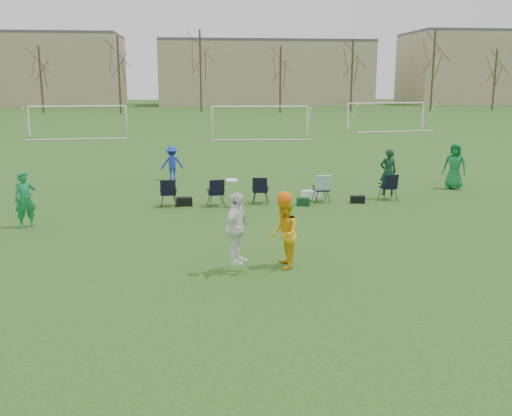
{
  "coord_description": "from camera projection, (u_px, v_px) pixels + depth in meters",
  "views": [
    {
      "loc": [
        -1.03,
        -11.88,
        4.25
      ],
      "look_at": [
        0.41,
        1.57,
        1.25
      ],
      "focal_mm": 40.0,
      "sensor_mm": 36.0,
      "label": 1
    }
  ],
  "objects": [
    {
      "name": "building_row",
      "position": [
        235.0,
        72.0,
        105.15
      ],
      "size": [
        126.0,
        16.0,
        13.0
      ],
      "color": "tan",
      "rests_on": "ground"
    },
    {
      "name": "goal_left",
      "position": [
        78.0,
        112.0,
        44.11
      ],
      "size": [
        7.39,
        0.76,
        2.46
      ],
      "rotation": [
        0.0,
        0.0,
        0.09
      ],
      "color": "white",
      "rests_on": "ground"
    },
    {
      "name": "fielder_green_near",
      "position": [
        25.0,
        200.0,
        16.83
      ],
      "size": [
        0.73,
        0.63,
        1.69
      ],
      "primitive_type": "imported",
      "rotation": [
        0.0,
        0.0,
        0.43
      ],
      "color": "#157B43",
      "rests_on": "ground"
    },
    {
      "name": "fielder_blue",
      "position": [
        172.0,
        163.0,
        24.97
      ],
      "size": [
        1.08,
        0.77,
        1.51
      ],
      "primitive_type": "imported",
      "rotation": [
        0.0,
        0.0,
        3.37
      ],
      "color": "#1833BB",
      "rests_on": "ground"
    },
    {
      "name": "sideline_setup",
      "position": [
        295.0,
        188.0,
        20.41
      ],
      "size": [
        8.62,
        1.59,
        1.86
      ],
      "color": "#0E351E",
      "rests_on": "ground"
    },
    {
      "name": "ground",
      "position": [
        245.0,
        279.0,
        12.56
      ],
      "size": [
        260.0,
        260.0,
        0.0
      ],
      "primitive_type": "plane",
      "color": "#264916",
      "rests_on": "ground"
    },
    {
      "name": "goal_mid",
      "position": [
        260.0,
        113.0,
        43.62
      ],
      "size": [
        7.4,
        0.63,
        2.46
      ],
      "rotation": [
        0.0,
        0.0,
        -0.07
      ],
      "color": "white",
      "rests_on": "ground"
    },
    {
      "name": "center_contest",
      "position": [
        264.0,
        231.0,
        12.98
      ],
      "size": [
        1.86,
        1.18,
        2.18
      ],
      "color": "white",
      "rests_on": "ground"
    },
    {
      "name": "fielder_green_far",
      "position": [
        455.0,
        166.0,
        22.97
      ],
      "size": [
        1.09,
        1.01,
        1.87
      ],
      "primitive_type": "imported",
      "rotation": [
        0.0,
        0.0,
        -0.61
      ],
      "color": "#136C34",
      "rests_on": "ground"
    },
    {
      "name": "goal_right",
      "position": [
        386.0,
        108.0,
        50.7
      ],
      "size": [
        7.35,
        1.14,
        2.46
      ],
      "rotation": [
        0.0,
        0.0,
        0.14
      ],
      "color": "white",
      "rests_on": "ground"
    },
    {
      "name": "tree_line",
      "position": [
        203.0,
        75.0,
        79.28
      ],
      "size": [
        110.28,
        3.28,
        11.4
      ],
      "color": "#382B21",
      "rests_on": "ground"
    }
  ]
}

